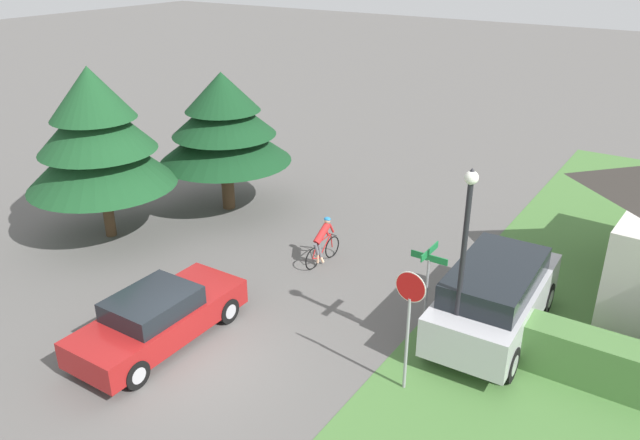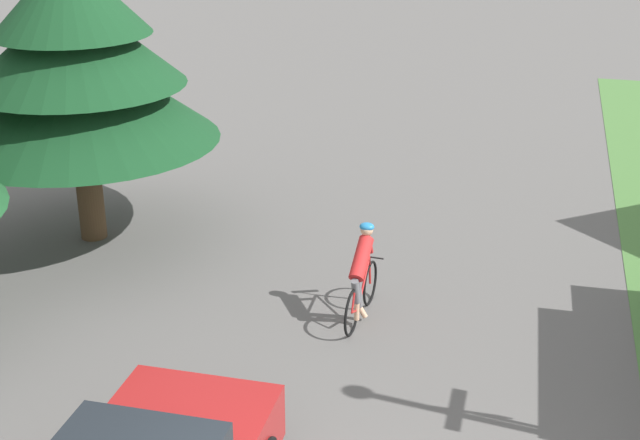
{
  "view_description": "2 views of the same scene",
  "coord_description": "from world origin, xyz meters",
  "px_view_note": "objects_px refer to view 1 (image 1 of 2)",
  "views": [
    {
      "loc": [
        8.95,
        -8.43,
        9.07
      ],
      "look_at": [
        0.03,
        5.11,
        1.79
      ],
      "focal_mm": 35.0,
      "sensor_mm": 36.0,
      "label": 1
    },
    {
      "loc": [
        1.96,
        -5.71,
        6.55
      ],
      "look_at": [
        -0.82,
        5.23,
        1.78
      ],
      "focal_mm": 50.0,
      "sensor_mm": 36.0,
      "label": 2
    }
  ],
  "objects_px": {
    "parked_suv_right": "(495,296)",
    "street_lamp": "(464,249)",
    "street_name_sign": "(427,281)",
    "conifer_tall_near": "(97,136)",
    "sedan_left_lane": "(159,318)",
    "stop_sign": "(409,309)",
    "cyclist": "(322,242)",
    "conifer_tall_far": "(224,124)"
  },
  "relations": [
    {
      "from": "parked_suv_right",
      "to": "stop_sign",
      "type": "xyz_separation_m",
      "value": [
        -0.87,
        -3.14,
        1.0
      ]
    },
    {
      "from": "sedan_left_lane",
      "to": "street_lamp",
      "type": "height_order",
      "value": "street_lamp"
    },
    {
      "from": "stop_sign",
      "to": "conifer_tall_near",
      "type": "relative_size",
      "value": 0.52
    },
    {
      "from": "cyclist",
      "to": "street_lamp",
      "type": "relative_size",
      "value": 0.35
    },
    {
      "from": "street_name_sign",
      "to": "conifer_tall_near",
      "type": "relative_size",
      "value": 0.48
    },
    {
      "from": "conifer_tall_far",
      "to": "conifer_tall_near",
      "type": "bearing_deg",
      "value": -113.42
    },
    {
      "from": "parked_suv_right",
      "to": "conifer_tall_far",
      "type": "bearing_deg",
      "value": 75.41
    },
    {
      "from": "street_name_sign",
      "to": "conifer_tall_far",
      "type": "relative_size",
      "value": 0.54
    },
    {
      "from": "street_lamp",
      "to": "street_name_sign",
      "type": "height_order",
      "value": "street_lamp"
    },
    {
      "from": "street_name_sign",
      "to": "cyclist",
      "type": "bearing_deg",
      "value": 151.92
    },
    {
      "from": "street_lamp",
      "to": "conifer_tall_far",
      "type": "xyz_separation_m",
      "value": [
        -10.59,
        4.32,
        0.15
      ]
    },
    {
      "from": "sedan_left_lane",
      "to": "conifer_tall_near",
      "type": "height_order",
      "value": "conifer_tall_near"
    },
    {
      "from": "sedan_left_lane",
      "to": "stop_sign",
      "type": "bearing_deg",
      "value": -73.79
    },
    {
      "from": "cyclist",
      "to": "street_lamp",
      "type": "distance_m",
      "value": 6.35
    },
    {
      "from": "cyclist",
      "to": "stop_sign",
      "type": "relative_size",
      "value": 0.58
    },
    {
      "from": "stop_sign",
      "to": "conifer_tall_far",
      "type": "xyz_separation_m",
      "value": [
        -10.01,
        5.67,
        1.14
      ]
    },
    {
      "from": "sedan_left_lane",
      "to": "stop_sign",
      "type": "relative_size",
      "value": 1.56
    },
    {
      "from": "sedan_left_lane",
      "to": "parked_suv_right",
      "type": "xyz_separation_m",
      "value": [
        6.67,
        4.87,
        0.37
      ]
    },
    {
      "from": "street_name_sign",
      "to": "conifer_tall_near",
      "type": "xyz_separation_m",
      "value": [
        -11.46,
        0.1,
        1.57
      ]
    },
    {
      "from": "parked_suv_right",
      "to": "street_lamp",
      "type": "distance_m",
      "value": 2.69
    },
    {
      "from": "parked_suv_right",
      "to": "street_name_sign",
      "type": "relative_size",
      "value": 1.83
    },
    {
      "from": "conifer_tall_near",
      "to": "conifer_tall_far",
      "type": "height_order",
      "value": "conifer_tall_near"
    },
    {
      "from": "stop_sign",
      "to": "street_name_sign",
      "type": "xyz_separation_m",
      "value": [
        -0.29,
        1.56,
        -0.17
      ]
    },
    {
      "from": "street_lamp",
      "to": "conifer_tall_near",
      "type": "distance_m",
      "value": 12.33
    },
    {
      "from": "parked_suv_right",
      "to": "conifer_tall_near",
      "type": "height_order",
      "value": "conifer_tall_near"
    },
    {
      "from": "street_lamp",
      "to": "conifer_tall_near",
      "type": "bearing_deg",
      "value": 178.55
    },
    {
      "from": "stop_sign",
      "to": "street_name_sign",
      "type": "bearing_deg",
      "value": -77.41
    },
    {
      "from": "stop_sign",
      "to": "street_name_sign",
      "type": "distance_m",
      "value": 1.6
    },
    {
      "from": "street_lamp",
      "to": "conifer_tall_near",
      "type": "relative_size",
      "value": 0.86
    },
    {
      "from": "sedan_left_lane",
      "to": "street_lamp",
      "type": "bearing_deg",
      "value": -64.59
    },
    {
      "from": "stop_sign",
      "to": "street_name_sign",
      "type": "height_order",
      "value": "stop_sign"
    },
    {
      "from": "stop_sign",
      "to": "street_lamp",
      "type": "distance_m",
      "value": 1.77
    },
    {
      "from": "sedan_left_lane",
      "to": "street_lamp",
      "type": "xyz_separation_m",
      "value": [
        6.38,
        3.09,
        2.36
      ]
    },
    {
      "from": "sedan_left_lane",
      "to": "street_name_sign",
      "type": "relative_size",
      "value": 1.68
    },
    {
      "from": "street_lamp",
      "to": "cyclist",
      "type": "bearing_deg",
      "value": 154.05
    },
    {
      "from": "sedan_left_lane",
      "to": "cyclist",
      "type": "height_order",
      "value": "cyclist"
    },
    {
      "from": "sedan_left_lane",
      "to": "conifer_tall_far",
      "type": "height_order",
      "value": "conifer_tall_far"
    },
    {
      "from": "stop_sign",
      "to": "conifer_tall_near",
      "type": "bearing_deg",
      "value": -5.85
    },
    {
      "from": "street_name_sign",
      "to": "conifer_tall_near",
      "type": "height_order",
      "value": "conifer_tall_near"
    },
    {
      "from": "cyclist",
      "to": "conifer_tall_far",
      "type": "xyz_separation_m",
      "value": [
        -5.28,
        1.73,
        2.49
      ]
    },
    {
      "from": "stop_sign",
      "to": "conifer_tall_far",
      "type": "distance_m",
      "value": 11.56
    },
    {
      "from": "sedan_left_lane",
      "to": "conifer_tall_near",
      "type": "bearing_deg",
      "value": 59.85
    }
  ]
}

